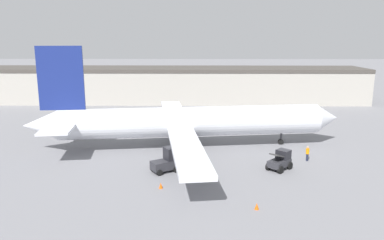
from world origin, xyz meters
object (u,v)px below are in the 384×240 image
Objects in this scene: baggage_tug at (167,161)px; safety_cone_far at (257,206)px; ground_crew_worker at (307,153)px; belt_loader_truck at (280,161)px; airplane at (183,122)px; safety_cone_near at (161,186)px.

baggage_tug is 11.74m from safety_cone_far.
ground_crew_worker is 14.39m from safety_cone_far.
belt_loader_truck reaches higher than ground_crew_worker.
airplane reaches higher than safety_cone_near.
baggage_tug reaches higher than safety_cone_near.
belt_loader_truck is 5.52× the size of safety_cone_far.
belt_loader_truck is (-3.63, -2.83, 0.07)m from ground_crew_worker.
baggage_tug is 5.47× the size of safety_cone_near.
airplane is 23.48× the size of ground_crew_worker.
airplane reaches higher than safety_cone_far.
ground_crew_worker is 0.55× the size of baggage_tug.
baggage_tug is at bearing 137.97° from belt_loader_truck.
belt_loader_truck is at bearing -106.07° from ground_crew_worker.
baggage_tug reaches higher than belt_loader_truck.
baggage_tug is at bearing 87.70° from safety_cone_near.
baggage_tug is (-15.44, -3.63, 0.21)m from ground_crew_worker.
safety_cone_far is (-7.52, -12.26, -0.61)m from ground_crew_worker.
safety_cone_near is (-1.60, -13.00, -3.02)m from airplane.
ground_crew_worker is at bearing 27.37° from safety_cone_near.
airplane is 13.16m from belt_loader_truck.
belt_loader_truck is at bearing 23.68° from safety_cone_near.
safety_cone_near is at bearing -116.63° from ground_crew_worker.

